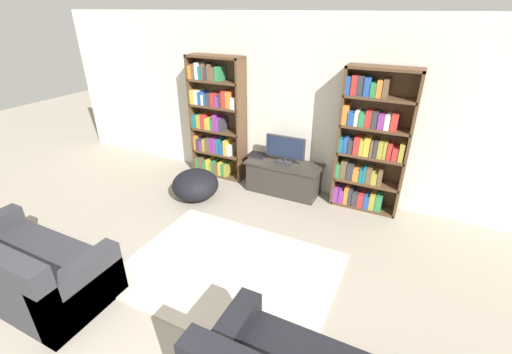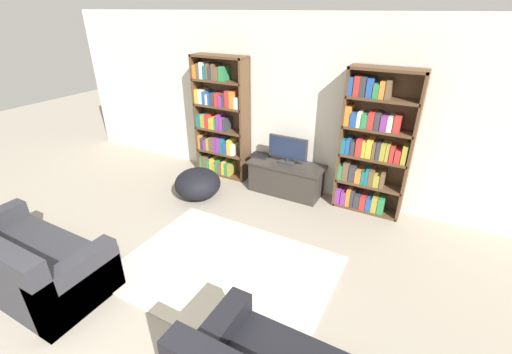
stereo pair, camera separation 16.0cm
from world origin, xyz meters
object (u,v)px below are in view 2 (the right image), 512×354
object	(u,v)px
laptop	(260,155)
beanbag_ottoman	(198,184)
couch_left_sectional	(27,264)
tv_stand	(286,178)
television	(288,150)
bookshelf_right	(372,147)
bookshelf_left	(220,120)

from	to	relation	value
laptop	beanbag_ottoman	xyz separation A→B (m)	(-0.63, -0.85, -0.28)
beanbag_ottoman	couch_left_sectional	bearing A→B (deg)	-99.43
tv_stand	couch_left_sectional	distance (m)	3.47
television	bookshelf_right	bearing A→B (deg)	4.76
tv_stand	laptop	xyz separation A→B (m)	(-0.49, 0.07, 0.26)
tv_stand	television	size ratio (longest dim) A/B	1.89
bookshelf_left	tv_stand	xyz separation A→B (m)	(1.27, -0.12, -0.72)
bookshelf_right	television	world-z (taller)	bookshelf_right
bookshelf_left	beanbag_ottoman	world-z (taller)	bookshelf_left
television	couch_left_sectional	bearing A→B (deg)	-115.67
bookshelf_left	bookshelf_right	bearing A→B (deg)	-0.02
couch_left_sectional	bookshelf_left	bearing A→B (deg)	85.81
bookshelf_right	couch_left_sectional	world-z (taller)	bookshelf_right
bookshelf_right	couch_left_sectional	bearing A→B (deg)	-129.76
couch_left_sectional	bookshelf_right	bearing A→B (deg)	50.24
bookshelf_left	laptop	xyz separation A→B (m)	(0.78, -0.05, -0.46)
bookshelf_right	couch_left_sectional	xyz separation A→B (m)	(-2.70, -3.24, -0.68)
bookshelf_right	beanbag_ottoman	size ratio (longest dim) A/B	2.86
bookshelf_right	television	size ratio (longest dim) A/B	3.23
tv_stand	beanbag_ottoman	xyz separation A→B (m)	(-1.12, -0.78, -0.02)
laptop	couch_left_sectional	size ratio (longest dim) A/B	0.17
bookshelf_right	tv_stand	bearing A→B (deg)	-174.19
television	couch_left_sectional	distance (m)	3.51
television	laptop	distance (m)	0.54
couch_left_sectional	beanbag_ottoman	size ratio (longest dim) A/B	2.44
bookshelf_right	beanbag_ottoman	bearing A→B (deg)	-158.71
couch_left_sectional	television	bearing A→B (deg)	64.33
bookshelf_left	tv_stand	distance (m)	1.47
bookshelf_left	television	bearing A→B (deg)	-4.46
bookshelf_left	couch_left_sectional	size ratio (longest dim) A/B	1.17
bookshelf_right	beanbag_ottoman	distance (m)	2.58
bookshelf_right	laptop	size ratio (longest dim) A/B	6.78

